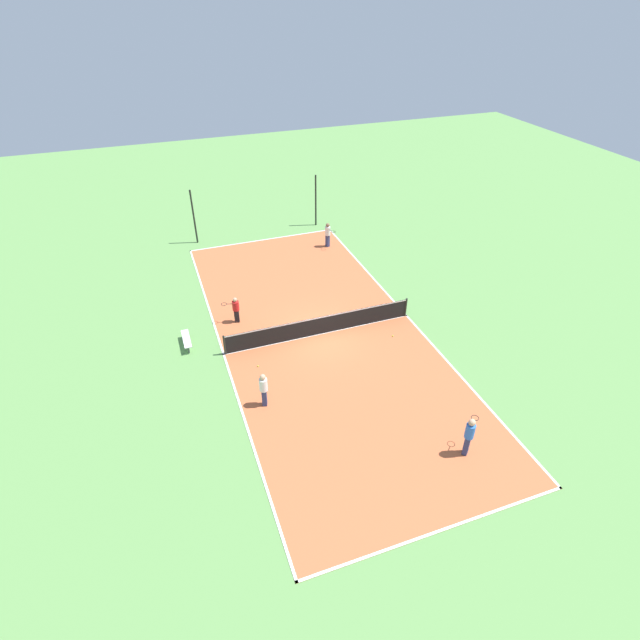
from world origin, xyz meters
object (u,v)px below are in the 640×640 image
(player_near_blue, at_px, (469,434))
(fence_post_back_left, at_px, (194,217))
(player_coach_red, at_px, (236,308))
(tennis_ball_right_alley, at_px, (393,336))
(tennis_ball_far_baseline, at_px, (258,366))
(player_far_white, at_px, (328,233))
(fence_post_back_right, at_px, (316,201))
(player_near_white, at_px, (264,388))
(bench, at_px, (186,339))
(tennis_net, at_px, (320,325))

(player_near_blue, height_order, fence_post_back_left, fence_post_back_left)
(player_coach_red, xyz_separation_m, tennis_ball_right_alley, (7.29, -4.05, -0.82))
(tennis_ball_far_baseline, bearing_deg, player_far_white, 54.98)
(fence_post_back_right, bearing_deg, player_near_blue, -94.40)
(fence_post_back_right, bearing_deg, player_far_white, -96.85)
(player_near_blue, xyz_separation_m, player_near_white, (-6.68, 5.25, -0.10))
(player_near_blue, bearing_deg, tennis_ball_right_alley, 43.33)
(tennis_ball_far_baseline, bearing_deg, bench, 135.97)
(bench, bearing_deg, player_far_white, -52.74)
(tennis_ball_right_alley, relative_size, tennis_ball_far_baseline, 1.00)
(player_near_blue, height_order, player_far_white, player_near_blue)
(bench, height_order, tennis_ball_right_alley, bench)
(player_coach_red, xyz_separation_m, player_near_white, (-0.19, -6.63, 0.12))
(tennis_net, xyz_separation_m, player_coach_red, (-3.82, 2.56, 0.29))
(bench, bearing_deg, fence_post_back_right, -43.17)
(bench, bearing_deg, tennis_ball_far_baseline, -134.03)
(player_far_white, distance_m, fence_post_back_right, 3.83)
(player_coach_red, height_order, tennis_ball_right_alley, player_coach_red)
(bench, relative_size, player_near_blue, 0.86)
(player_near_blue, bearing_deg, tennis_net, 65.11)
(player_coach_red, height_order, fence_post_back_right, fence_post_back_right)
(player_near_blue, relative_size, fence_post_back_left, 0.49)
(tennis_net, distance_m, player_coach_red, 4.61)
(tennis_net, xyz_separation_m, tennis_ball_far_baseline, (-3.68, -1.48, -0.53))
(tennis_net, distance_m, player_near_blue, 9.70)
(player_near_blue, height_order, fence_post_back_right, fence_post_back_right)
(player_near_blue, xyz_separation_m, fence_post_back_left, (-7.05, 22.41, 0.80))
(bench, relative_size, player_coach_red, 1.05)
(player_near_blue, distance_m, player_coach_red, 13.53)
(bench, relative_size, tennis_ball_far_baseline, 23.19)
(player_near_white, xyz_separation_m, tennis_ball_right_alley, (7.47, 2.58, -0.94))
(bench, distance_m, fence_post_back_left, 12.04)
(tennis_ball_far_baseline, xyz_separation_m, fence_post_back_left, (-0.71, 14.58, 1.83))
(player_near_blue, relative_size, fence_post_back_right, 0.49)
(player_near_white, relative_size, fence_post_back_left, 0.45)
(tennis_ball_far_baseline, bearing_deg, player_near_blue, -50.98)
(bench, relative_size, fence_post_back_left, 0.42)
(fence_post_back_right, bearing_deg, fence_post_back_left, 180.00)
(tennis_net, distance_m, player_far_white, 10.20)
(tennis_net, bearing_deg, bench, 168.39)
(player_far_white, xyz_separation_m, fence_post_back_left, (-8.33, 3.70, 0.90))
(player_near_blue, distance_m, tennis_ball_right_alley, 7.93)
(player_coach_red, height_order, player_far_white, player_far_white)
(player_far_white, xyz_separation_m, tennis_ball_right_alley, (-0.48, -10.89, -0.94))
(player_near_blue, xyz_separation_m, fence_post_back_right, (1.72, 22.41, 0.80))
(player_near_white, distance_m, fence_post_back_right, 19.13)
(fence_post_back_left, relative_size, fence_post_back_right, 1.00)
(player_near_blue, bearing_deg, player_far_white, 45.24)
(player_near_blue, relative_size, player_near_white, 1.08)
(tennis_net, height_order, player_near_blue, player_near_blue)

